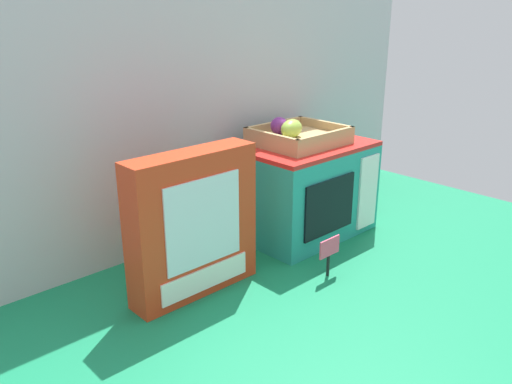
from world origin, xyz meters
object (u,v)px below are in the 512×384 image
(toy_microwave, at_px, (306,189))
(food_groups_crate, at_px, (297,136))
(cookie_set_box, at_px, (193,225))
(price_sign, at_px, (329,251))
(loose_toy_apple, at_px, (361,199))

(toy_microwave, relative_size, food_groups_crate, 1.59)
(toy_microwave, bearing_deg, cookie_set_box, -173.19)
(toy_microwave, height_order, food_groups_crate, food_groups_crate)
(food_groups_crate, relative_size, price_sign, 2.34)
(toy_microwave, distance_m, price_sign, 0.28)
(price_sign, xyz_separation_m, loose_toy_apple, (0.43, 0.22, -0.03))
(toy_microwave, relative_size, price_sign, 3.71)
(cookie_set_box, bearing_deg, price_sign, -30.84)
(cookie_set_box, bearing_deg, toy_microwave, 6.81)
(food_groups_crate, height_order, loose_toy_apple, food_groups_crate)
(food_groups_crate, height_order, price_sign, food_groups_crate)
(food_groups_crate, bearing_deg, price_sign, -120.01)
(price_sign, bearing_deg, cookie_set_box, 149.16)
(cookie_set_box, distance_m, price_sign, 0.34)
(toy_microwave, relative_size, loose_toy_apple, 5.40)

